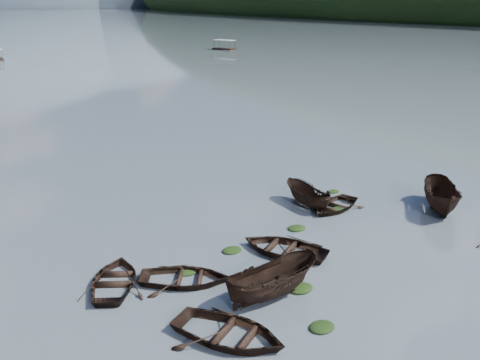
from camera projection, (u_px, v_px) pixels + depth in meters
ground_plane at (402, 302)px, 22.18m from camera, size 2400.00×2400.00×0.00m
haze_mtn_d at (101, 6)px, 897.47m from camera, size 520.00×520.00×220.00m
rowboat_0 at (229, 339)px, 19.81m from camera, size 4.97×5.47×0.93m
rowboat_1 at (116, 284)px, 23.59m from camera, size 4.57×4.96×0.84m
rowboat_2 at (271, 296)px, 22.64m from camera, size 4.61×1.80×1.77m
rowboat_3 at (284, 252)px, 26.58m from camera, size 4.82×5.34×0.91m
rowboat_5 at (440, 210)px, 31.92m from camera, size 4.84×4.86×1.92m
rowboat_6 at (185, 282)px, 23.74m from camera, size 4.99×4.74×0.84m
rowboat_7 at (334, 209)px, 32.07m from camera, size 4.49×3.72×0.80m
rowboat_8 at (307, 206)px, 32.55m from camera, size 1.74×3.98×1.50m
weed_clump_0 at (322, 328)px, 20.44m from camera, size 1.06×0.87×0.23m
weed_clump_1 at (232, 251)px, 26.68m from camera, size 1.03×0.82×0.23m
weed_clump_2 at (301, 289)px, 23.17m from camera, size 1.15×0.92×0.25m
weed_clump_3 at (333, 192)px, 34.86m from camera, size 0.81×0.69×0.18m
weed_clump_5 at (188, 272)px, 24.65m from camera, size 1.07×0.86×0.23m
weed_clump_6 at (297, 229)px, 29.25m from camera, size 1.04×0.87×0.22m
weed_clump_7 at (339, 211)px, 31.76m from camera, size 1.12×0.90×0.24m
pontoon_right at (224, 50)px, 132.17m from camera, size 4.09×6.29×2.23m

